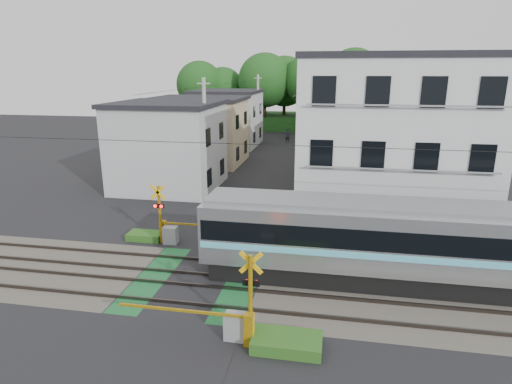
% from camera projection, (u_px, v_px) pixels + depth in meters
% --- Properties ---
extents(ground, '(120.00, 120.00, 0.00)m').
position_uv_depth(ground, '(196.00, 281.00, 17.81)').
color(ground, black).
extents(track_bed, '(120.00, 120.00, 0.14)m').
position_uv_depth(track_bed, '(196.00, 280.00, 17.80)').
color(track_bed, '#47423A').
rests_on(track_bed, ground).
extents(crossing_signal_near, '(4.74, 0.65, 3.09)m').
position_uv_depth(crossing_signal_near, '(238.00, 320.00, 13.72)').
color(crossing_signal_near, yellow).
rests_on(crossing_signal_near, ground).
extents(crossing_signal_far, '(4.74, 0.65, 3.09)m').
position_uv_depth(crossing_signal_far, '(169.00, 230.00, 21.52)').
color(crossing_signal_far, yellow).
rests_on(crossing_signal_far, ground).
extents(apartment_block, '(10.20, 8.36, 9.30)m').
position_uv_depth(apartment_block, '(390.00, 140.00, 24.06)').
color(apartment_block, silver).
rests_on(apartment_block, ground).
extents(houses_row, '(22.07, 31.35, 6.80)m').
position_uv_depth(houses_row, '(280.00, 126.00, 41.41)').
color(houses_row, '#B4B7BA').
rests_on(houses_row, ground).
extents(tree_hill, '(40.00, 12.29, 11.53)m').
position_uv_depth(tree_hill, '(301.00, 91.00, 62.30)').
color(tree_hill, '#1D4C19').
rests_on(tree_hill, ground).
extents(catenary, '(60.00, 5.04, 7.00)m').
position_uv_depth(catenary, '(348.00, 204.00, 15.80)').
color(catenary, '#2D2D33').
rests_on(catenary, ground).
extents(utility_poles, '(7.90, 42.00, 8.00)m').
position_uv_depth(utility_poles, '(262.00, 120.00, 38.64)').
color(utility_poles, '#A5A5A0').
rests_on(utility_poles, ground).
extents(pedestrian, '(0.74, 0.62, 1.74)m').
position_uv_depth(pedestrian, '(288.00, 135.00, 51.60)').
color(pedestrian, '#272C30').
rests_on(pedestrian, ground).
extents(weed_patches, '(10.25, 8.80, 0.40)m').
position_uv_depth(weed_patches, '(237.00, 281.00, 17.38)').
color(weed_patches, '#2D5E1E').
rests_on(weed_patches, ground).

